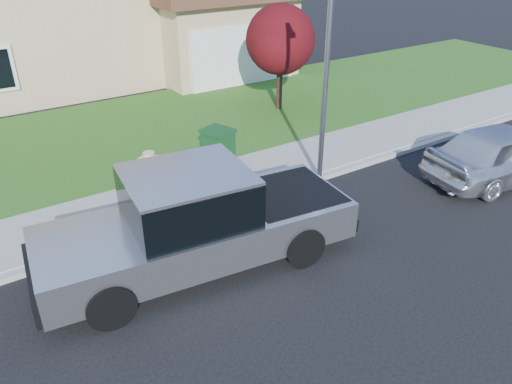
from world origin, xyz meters
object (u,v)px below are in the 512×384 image
(pickup_truck, at_px, (196,222))
(street_lamp, at_px, (328,63))
(sedan, at_px, (506,152))
(trash_bin, at_px, (218,148))
(woman, at_px, (154,198))
(ornamental_tree, at_px, (281,43))

(pickup_truck, xyz_separation_m, street_lamp, (4.07, 1.25, 2.14))
(sedan, relative_size, street_lamp, 0.80)
(pickup_truck, relative_size, trash_bin, 5.85)
(woman, bearing_deg, trash_bin, -129.30)
(ornamental_tree, xyz_separation_m, street_lamp, (-2.44, -5.15, 0.74))
(ornamental_tree, relative_size, trash_bin, 3.29)
(ornamental_tree, bearing_deg, sedan, -77.51)
(sedan, bearing_deg, trash_bin, 62.46)
(trash_bin, bearing_deg, woman, -163.39)
(woman, height_order, ornamental_tree, ornamental_tree)
(sedan, height_order, ornamental_tree, ornamental_tree)
(sedan, height_order, trash_bin, sedan)
(trash_bin, xyz_separation_m, street_lamp, (1.77, -2.00, 2.38))
(woman, xyz_separation_m, ornamental_tree, (6.81, 5.08, 1.42))
(trash_bin, bearing_deg, pickup_truck, -145.41)
(trash_bin, bearing_deg, ornamental_tree, 16.52)
(pickup_truck, xyz_separation_m, woman, (-0.29, 1.32, -0.01))
(trash_bin, bearing_deg, sedan, -56.36)
(pickup_truck, height_order, ornamental_tree, ornamental_tree)
(ornamental_tree, xyz_separation_m, trash_bin, (-4.22, -3.15, -1.64))
(pickup_truck, distance_m, ornamental_tree, 9.24)
(pickup_truck, height_order, woman, pickup_truck)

